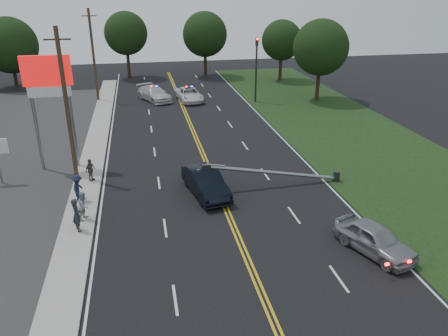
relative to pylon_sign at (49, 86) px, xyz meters
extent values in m
plane|color=black|center=(10.50, -14.00, -6.00)|extent=(120.00, 120.00, 0.00)
cube|color=#AAA499|center=(2.10, -4.00, -5.94)|extent=(1.80, 70.00, 0.12)
cube|color=black|center=(24.00, -4.00, -5.99)|extent=(12.00, 80.00, 0.01)
cube|color=gold|center=(10.50, -4.00, -5.99)|extent=(0.36, 80.00, 0.00)
cylinder|color=gray|center=(-1.20, 0.00, -2.50)|extent=(0.24, 0.24, 7.00)
cylinder|color=gray|center=(1.20, 0.00, -2.50)|extent=(0.24, 0.24, 7.00)
cube|color=#B60D0C|center=(0.00, 0.00, 1.00)|extent=(3.20, 0.35, 2.00)
cube|color=white|center=(0.00, 0.00, -0.40)|extent=(2.80, 0.30, 0.70)
cylinder|color=#2D2D30|center=(18.80, 16.00, -2.50)|extent=(0.20, 0.20, 7.00)
cube|color=#2D2D30|center=(18.80, 16.00, 0.60)|extent=(0.28, 0.28, 0.90)
sphere|color=#FF0C07|center=(18.80, 15.84, 0.90)|extent=(0.22, 0.22, 0.22)
cylinder|color=#2D2D30|center=(18.60, -6.00, -5.65)|extent=(0.44, 0.44, 0.70)
cylinder|color=gray|center=(14.17, -6.00, -5.02)|extent=(8.90, 0.24, 1.80)
cube|color=#2D2D30|center=(9.74, -6.00, -4.23)|extent=(0.55, 0.32, 0.30)
cylinder|color=#382619|center=(1.30, -2.00, -1.00)|extent=(0.28, 0.28, 10.00)
cube|color=#382619|center=(1.30, -2.00, 3.20)|extent=(1.60, 0.10, 0.10)
cylinder|color=#382619|center=(1.30, 20.00, -1.00)|extent=(0.28, 0.28, 10.00)
cube|color=#382619|center=(1.30, 20.00, 3.20)|extent=(1.60, 0.10, 0.10)
cylinder|color=black|center=(-9.57, 29.44, -4.47)|extent=(0.44, 0.44, 3.06)
sphere|color=black|center=(-9.57, 29.44, -0.72)|extent=(6.94, 6.94, 6.94)
cylinder|color=black|center=(4.75, 32.85, -4.23)|extent=(0.44, 0.44, 3.54)
sphere|color=black|center=(4.75, 32.85, 0.11)|extent=(5.87, 5.87, 5.87)
cylinder|color=black|center=(15.55, 31.77, -4.29)|extent=(0.44, 0.44, 3.40)
sphere|color=black|center=(15.55, 31.77, -0.13)|extent=(6.20, 6.20, 6.20)
cylinder|color=black|center=(25.24, 27.02, -4.43)|extent=(0.44, 0.44, 3.13)
sphere|color=black|center=(25.24, 27.02, -0.60)|extent=(5.36, 5.36, 5.36)
cylinder|color=black|center=(25.91, 15.39, -4.28)|extent=(0.44, 0.44, 3.43)
sphere|color=black|center=(25.91, 15.39, -0.10)|extent=(6.10, 6.10, 6.10)
imported|color=black|center=(9.63, -6.30, -5.18)|extent=(2.66, 5.21, 1.64)
imported|color=gray|center=(16.79, -14.29, -5.26)|extent=(3.19, 4.67, 1.48)
imported|color=white|center=(11.52, 17.87, -5.26)|extent=(2.97, 5.51, 1.47)
imported|color=silver|center=(7.63, 18.79, -5.20)|extent=(4.24, 5.95, 1.60)
imported|color=#25262D|center=(2.23, -9.54, -4.94)|extent=(0.69, 0.81, 1.87)
imported|color=#A1A2A6|center=(2.48, -8.29, -5.04)|extent=(0.91, 1.00, 1.67)
imported|color=#161F39|center=(1.91, -5.91, -5.04)|extent=(0.82, 1.18, 1.67)
imported|color=#544643|center=(2.37, -3.00, -5.11)|extent=(0.80, 0.96, 1.54)
camera|label=1|loc=(5.97, -30.92, 6.28)|focal=35.00mm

